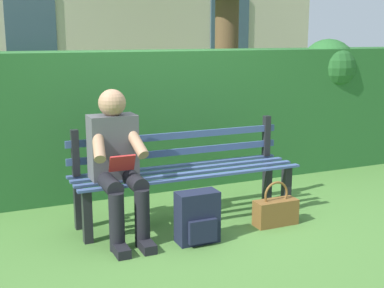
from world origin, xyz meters
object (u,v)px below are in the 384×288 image
at_px(park_bench, 185,171).
at_px(backpack, 197,218).
at_px(handbag, 276,211).
at_px(person_seated, 117,160).

xyz_separation_m(park_bench, backpack, (0.13, 0.56, -0.23)).
relative_size(park_bench, handbag, 5.17).
relative_size(park_bench, person_seated, 1.69).
bearing_deg(handbag, person_seated, -14.09).
bearing_deg(park_bench, backpack, 76.97).
bearing_deg(person_seated, handbag, 165.91).
bearing_deg(backpack, person_seated, -37.40).
xyz_separation_m(backpack, handbag, (-0.77, -0.07, -0.08)).
height_order(backpack, handbag, backpack).
height_order(person_seated, handbag, person_seated).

